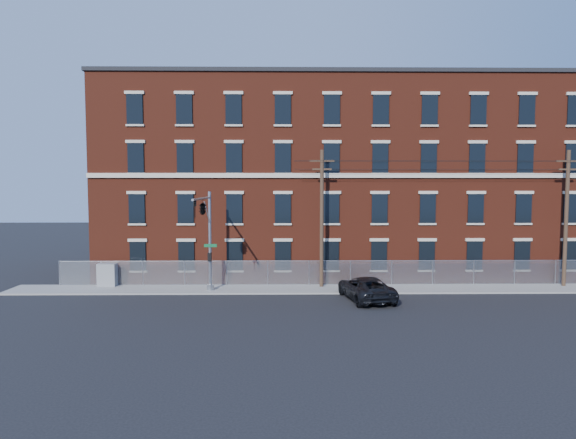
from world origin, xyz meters
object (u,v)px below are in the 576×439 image
(utility_cabinet, at_px, (107,275))
(pickup_truck, at_px, (366,288))
(traffic_signal_mast, at_px, (204,218))
(utility_pole_near, at_px, (322,216))

(utility_cabinet, bearing_deg, pickup_truck, -10.50)
(traffic_signal_mast, height_order, pickup_truck, traffic_signal_mast)
(pickup_truck, xyz_separation_m, utility_cabinet, (-18.45, 4.06, 0.18))
(traffic_signal_mast, xyz_separation_m, utility_pole_near, (8.00, 3.42, -0.05))
(traffic_signal_mast, bearing_deg, pickup_truck, -1.42)
(utility_pole_near, xyz_separation_m, pickup_truck, (2.62, -3.68, -4.57))
(utility_cabinet, bearing_deg, traffic_signal_mast, -23.96)
(traffic_signal_mast, xyz_separation_m, pickup_truck, (10.62, -0.26, -4.62))
(traffic_signal_mast, distance_m, utility_pole_near, 8.70)
(traffic_signal_mast, distance_m, utility_cabinet, 9.77)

